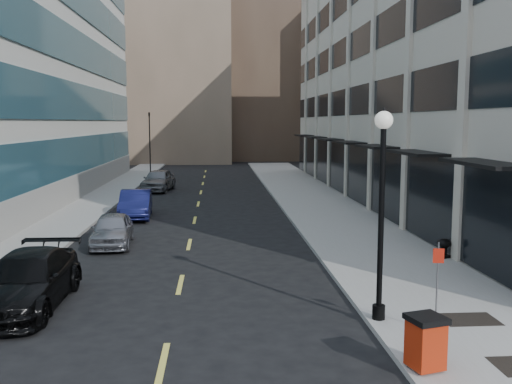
{
  "coord_description": "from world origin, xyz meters",
  "views": [
    {
      "loc": [
        1.2,
        -9.83,
        5.16
      ],
      "look_at": [
        2.72,
        12.29,
        2.43
      ],
      "focal_mm": 40.0,
      "sensor_mm": 36.0,
      "label": 1
    }
  ],
  "objects": [
    {
      "name": "building_right",
      "position": [
        16.94,
        26.99,
        8.99
      ],
      "size": [
        15.3,
        46.5,
        18.25
      ],
      "color": "#B6AD9A",
      "rests_on": "ground"
    },
    {
      "name": "car_silver_sedan",
      "position": [
        -3.2,
        14.0,
        0.68
      ],
      "size": [
        1.9,
        4.1,
        1.36
      ],
      "primitive_type": "imported",
      "rotation": [
        0.0,
        0.0,
        0.08
      ],
      "color": "gray",
      "rests_on": "ground"
    },
    {
      "name": "sidewalk_right",
      "position": [
        7.5,
        20.0,
        0.07
      ],
      "size": [
        5.0,
        80.0,
        0.15
      ],
      "primitive_type": "cube",
      "color": "gray",
      "rests_on": "ground"
    },
    {
      "name": "skyline_stone",
      "position": [
        18.0,
        66.0,
        10.0
      ],
      "size": [
        10.0,
        14.0,
        20.0
      ],
      "primitive_type": "cube",
      "color": "#B6AD9A",
      "rests_on": "ground"
    },
    {
      "name": "car_blue_sedan",
      "position": [
        -3.2,
        21.0,
        0.75
      ],
      "size": [
        1.9,
        4.65,
        1.5
      ],
      "primitive_type": "imported",
      "rotation": [
        0.0,
        0.0,
        0.07
      ],
      "color": "#14174C",
      "rests_on": "ground"
    },
    {
      "name": "skyline_brown",
      "position": [
        8.0,
        72.0,
        17.0
      ],
      "size": [
        12.0,
        16.0,
        34.0
      ],
      "primitive_type": "cube",
      "color": "brown",
      "rests_on": "ground"
    },
    {
      "name": "car_grey_sedan",
      "position": [
        -3.2,
        33.09,
        0.82
      ],
      "size": [
        2.58,
        5.03,
        1.64
      ],
      "primitive_type": "imported",
      "rotation": [
        0.0,
        0.0,
        -0.14
      ],
      "color": "slate",
      "rests_on": "ground"
    },
    {
      "name": "sign_post",
      "position": [
        6.4,
        2.99,
        1.58
      ],
      "size": [
        0.26,
        0.08,
        2.2
      ],
      "rotation": [
        0.0,
        0.0,
        -0.17
      ],
      "color": "slate",
      "rests_on": "sidewalk_right"
    },
    {
      "name": "car_black_pickup",
      "position": [
        -4.12,
        6.0,
        0.76
      ],
      "size": [
        2.2,
        5.27,
        1.52
      ],
      "primitive_type": "imported",
      "rotation": [
        0.0,
        0.0,
        -0.01
      ],
      "color": "black",
      "rests_on": "ground"
    },
    {
      "name": "lamppost",
      "position": [
        5.3,
        4.0,
        3.32
      ],
      "size": [
        0.45,
        0.45,
        5.4
      ],
      "color": "black",
      "rests_on": "sidewalk_right"
    },
    {
      "name": "sidewalk_left",
      "position": [
        -6.5,
        20.0,
        0.07
      ],
      "size": [
        3.0,
        80.0,
        0.15
      ],
      "primitive_type": "cube",
      "color": "gray",
      "rests_on": "ground"
    },
    {
      "name": "skyline_tan_far",
      "position": [
        -14.0,
        78.0,
        11.0
      ],
      "size": [
        12.0,
        14.0,
        22.0
      ],
      "primitive_type": "cube",
      "color": "#856C57",
      "rests_on": "ground"
    },
    {
      "name": "road_centerline",
      "position": [
        0.0,
        17.0,
        0.01
      ],
      "size": [
        0.15,
        68.2,
        0.01
      ],
      "color": "#D8CC4C",
      "rests_on": "ground"
    },
    {
      "name": "trash_bin",
      "position": [
        5.4,
        1.0,
        0.76
      ],
      "size": [
        0.86,
        0.86,
        1.13
      ],
      "rotation": [
        0.0,
        0.0,
        0.28
      ],
      "color": "#AA240B",
      "rests_on": "sidewalk_right"
    },
    {
      "name": "grate_far",
      "position": [
        7.6,
        3.8,
        0.15
      ],
      "size": [
        1.4,
        1.0,
        0.01
      ],
      "primitive_type": "cube",
      "color": "black",
      "rests_on": "sidewalk_right"
    },
    {
      "name": "traffic_signal",
      "position": [
        -5.5,
        48.0,
        5.72
      ],
      "size": [
        0.66,
        0.66,
        6.98
      ],
      "color": "black",
      "rests_on": "ground"
    },
    {
      "name": "skyline_tan_near",
      "position": [
        -4.0,
        68.0,
        14.0
      ],
      "size": [
        14.0,
        18.0,
        28.0
      ],
      "primitive_type": "cube",
      "color": "#856C57",
      "rests_on": "ground"
    },
    {
      "name": "urn_planter",
      "position": [
        9.6,
        10.39,
        0.59
      ],
      "size": [
        0.52,
        0.52,
        0.72
      ],
      "rotation": [
        0.0,
        0.0,
        0.37
      ],
      "color": "black",
      "rests_on": "sidewalk_right"
    }
  ]
}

